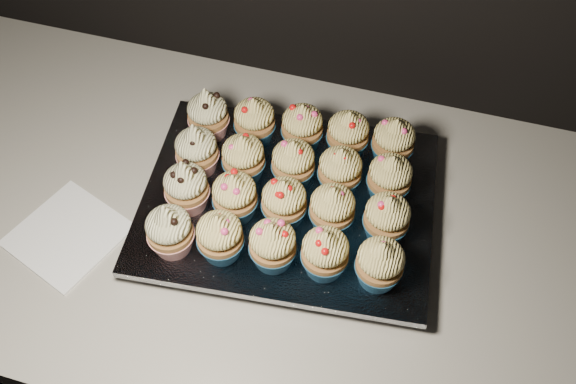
% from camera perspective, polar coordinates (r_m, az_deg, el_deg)
% --- Properties ---
extents(cabinet, '(2.40, 0.60, 0.86)m').
position_cam_1_polar(cabinet, '(1.36, -1.90, -13.41)').
color(cabinet, black).
rests_on(cabinet, ground).
extents(worktop, '(2.44, 0.64, 0.04)m').
position_cam_1_polar(worktop, '(0.96, -2.62, -2.76)').
color(worktop, beige).
rests_on(worktop, cabinet).
extents(napkin, '(0.18, 0.18, 0.00)m').
position_cam_1_polar(napkin, '(0.97, -18.99, -3.61)').
color(napkin, white).
rests_on(napkin, worktop).
extents(baking_tray, '(0.41, 0.33, 0.02)m').
position_cam_1_polar(baking_tray, '(0.94, 0.00, -1.42)').
color(baking_tray, black).
rests_on(baking_tray, worktop).
extents(foil_lining, '(0.44, 0.36, 0.01)m').
position_cam_1_polar(foil_lining, '(0.92, 0.00, -0.81)').
color(foil_lining, silver).
rests_on(foil_lining, baking_tray).
extents(cupcake_0, '(0.06, 0.06, 0.10)m').
position_cam_1_polar(cupcake_0, '(0.85, -10.49, -3.32)').
color(cupcake_0, '#A61B17').
rests_on(cupcake_0, foil_lining).
extents(cupcake_1, '(0.06, 0.06, 0.08)m').
position_cam_1_polar(cupcake_1, '(0.84, -6.07, -3.95)').
color(cupcake_1, navy).
rests_on(cupcake_1, foil_lining).
extents(cupcake_2, '(0.06, 0.06, 0.08)m').
position_cam_1_polar(cupcake_2, '(0.83, -1.37, -4.69)').
color(cupcake_2, navy).
rests_on(cupcake_2, foil_lining).
extents(cupcake_3, '(0.06, 0.06, 0.08)m').
position_cam_1_polar(cupcake_3, '(0.83, 3.31, -5.41)').
color(cupcake_3, navy).
rests_on(cupcake_3, foil_lining).
extents(cupcake_4, '(0.06, 0.06, 0.08)m').
position_cam_1_polar(cupcake_4, '(0.82, 8.17, -6.30)').
color(cupcake_4, navy).
rests_on(cupcake_4, foil_lining).
extents(cupcake_5, '(0.06, 0.06, 0.10)m').
position_cam_1_polar(cupcake_5, '(0.89, -9.03, 0.49)').
color(cupcake_5, '#A61B17').
rests_on(cupcake_5, foil_lining).
extents(cupcake_6, '(0.06, 0.06, 0.08)m').
position_cam_1_polar(cupcake_6, '(0.88, -4.75, -0.38)').
color(cupcake_6, navy).
rests_on(cupcake_6, foil_lining).
extents(cupcake_7, '(0.06, 0.06, 0.08)m').
position_cam_1_polar(cupcake_7, '(0.87, -0.35, -0.90)').
color(cupcake_7, navy).
rests_on(cupcake_7, foil_lining).
extents(cupcake_8, '(0.06, 0.06, 0.08)m').
position_cam_1_polar(cupcake_8, '(0.86, 3.95, -1.50)').
color(cupcake_8, navy).
rests_on(cupcake_8, foil_lining).
extents(cupcake_9, '(0.06, 0.06, 0.08)m').
position_cam_1_polar(cupcake_9, '(0.86, 8.77, -2.28)').
color(cupcake_9, navy).
rests_on(cupcake_9, foil_lining).
extents(cupcake_10, '(0.06, 0.06, 0.10)m').
position_cam_1_polar(cupcake_10, '(0.93, -8.12, 3.73)').
color(cupcake_10, '#A61B17').
rests_on(cupcake_10, foil_lining).
extents(cupcake_11, '(0.06, 0.06, 0.08)m').
position_cam_1_polar(cupcake_11, '(0.92, -3.99, 3.05)').
color(cupcake_11, navy).
rests_on(cupcake_11, foil_lining).
extents(cupcake_12, '(0.06, 0.06, 0.08)m').
position_cam_1_polar(cupcake_12, '(0.91, 0.46, 2.59)').
color(cupcake_12, navy).
rests_on(cupcake_12, foil_lining).
extents(cupcake_13, '(0.06, 0.06, 0.08)m').
position_cam_1_polar(cupcake_13, '(0.90, 4.64, 1.93)').
color(cupcake_13, navy).
rests_on(cupcake_13, foil_lining).
extents(cupcake_14, '(0.06, 0.06, 0.08)m').
position_cam_1_polar(cupcake_14, '(0.90, 9.02, 1.25)').
color(cupcake_14, navy).
rests_on(cupcake_14, foil_lining).
extents(cupcake_15, '(0.06, 0.06, 0.10)m').
position_cam_1_polar(cupcake_15, '(0.98, -7.13, 6.85)').
color(cupcake_15, '#A61B17').
rests_on(cupcake_15, foil_lining).
extents(cupcake_16, '(0.06, 0.06, 0.08)m').
position_cam_1_polar(cupcake_16, '(0.96, -2.99, 6.35)').
color(cupcake_16, navy).
rests_on(cupcake_16, foil_lining).
extents(cupcake_17, '(0.06, 0.06, 0.08)m').
position_cam_1_polar(cupcake_17, '(0.95, 1.27, 5.80)').
color(cupcake_17, navy).
rests_on(cupcake_17, foil_lining).
extents(cupcake_18, '(0.06, 0.06, 0.08)m').
position_cam_1_polar(cupcake_18, '(0.95, 5.34, 5.15)').
color(cupcake_18, navy).
rests_on(cupcake_18, foil_lining).
extents(cupcake_19, '(0.06, 0.06, 0.08)m').
position_cam_1_polar(cupcake_19, '(0.95, 9.35, 4.46)').
color(cupcake_19, navy).
rests_on(cupcake_19, foil_lining).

